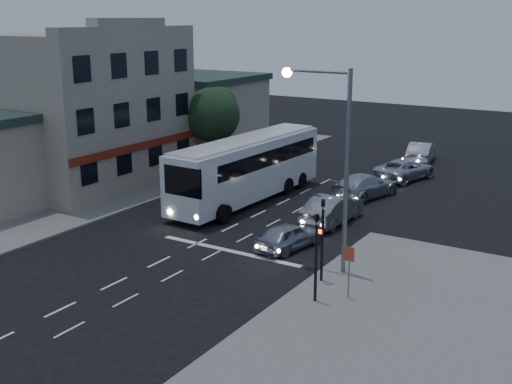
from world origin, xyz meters
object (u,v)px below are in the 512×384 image
Objects in this scene: car_sedan_c at (405,169)px; streetlight at (334,147)px; car_extra at (421,152)px; car_sedan_b at (365,186)px; street_tree at (212,113)px; traffic_signal_main at (322,230)px; car_suv at (289,236)px; car_sedan_a at (332,209)px; regulatory_sign at (349,264)px; tour_bus at (247,167)px; traffic_signal_side at (316,247)px.

streetlight is at bearing 113.20° from car_sedan_c.
streetlight is at bearing 88.96° from car_extra.
car_extra is at bearing -76.04° from car_sedan_b.
streetlight is 1.45× the size of street_tree.
street_tree is (-15.81, 14.25, 2.08)m from traffic_signal_main.
car_suv is 0.81× the size of car_sedan_a.
car_extra is 27.51m from regulatory_sign.
car_sedan_a is 10.28m from regulatory_sign.
tour_bus is 15.33m from regulatory_sign.
car_sedan_b is at bearing 81.38° from car_extra.
regulatory_sign reaches higher than car_sedan_a.
car_suv is 0.64× the size of street_tree.
street_tree reaches higher than traffic_signal_side.
car_suv is 0.96× the size of traffic_signal_main.
traffic_signal_main is 0.46× the size of streetlight.
streetlight is (2.86, -18.41, 5.01)m from car_sedan_c.
streetlight is at bearing 105.70° from traffic_signal_side.
car_sedan_a is (0.05, 4.96, 0.13)m from car_suv.
traffic_signal_main is (3.71, -13.88, 1.65)m from car_sedan_b.
traffic_signal_main is (3.22, -7.98, 1.62)m from car_sedan_a.
car_sedan_a reaches higher than car_sedan_b.
traffic_signal_main is at bearing -79.80° from streetlight.
car_sedan_a is at bearing 111.98° from traffic_signal_main.
streetlight is 20.19m from street_tree.
streetlight reaches higher than car_suv.
tour_bus is at bearing 140.21° from streetlight.
traffic_signal_main is (3.27, -3.02, 1.75)m from car_suv.
street_tree is (-17.51, 15.26, 2.90)m from regulatory_sign.
car_suv is at bearing 137.26° from traffic_signal_main.
regulatory_sign is (1.70, -1.01, -0.82)m from traffic_signal_main.
traffic_signal_main is at bearing 89.06° from car_extra.
car_sedan_a is at bearing 82.66° from car_extra.
traffic_signal_main and traffic_signal_side have the same top height.
car_sedan_c is at bearing 23.75° from street_tree.
regulatory_sign is at bearing 120.19° from car_sedan_a.
regulatory_sign is (5.59, -26.93, 0.79)m from car_extra.
tour_bus is 3.19× the size of traffic_signal_side.
car_extra is 1.20× the size of traffic_signal_main.
traffic_signal_side is at bearing -45.20° from tour_bus.
car_suv is 4.96m from car_sedan_a.
traffic_signal_side is at bearing -136.08° from regulatory_sign.
regulatory_sign is at bearing -41.08° from street_tree.
car_sedan_a is at bearing -79.46° from car_suv.
streetlight is (9.41, -7.84, 3.57)m from tour_bus.
car_sedan_a is 0.79× the size of street_tree.
streetlight reaches higher than street_tree.
traffic_signal_side is at bearing -74.30° from streetlight.
car_extra is at bearing 101.72° from regulatory_sign.
traffic_signal_side is (10.37, -11.24, 0.26)m from tour_bus.
traffic_signal_side is at bearing 114.29° from car_sedan_c.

